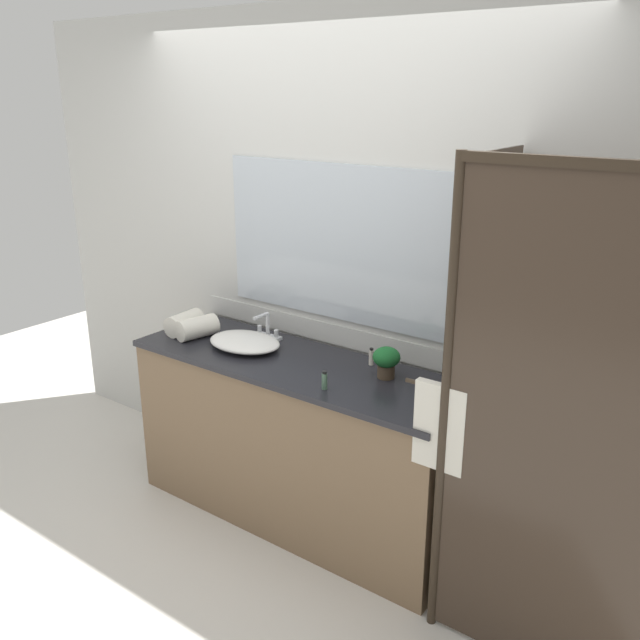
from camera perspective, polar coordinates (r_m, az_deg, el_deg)
name	(u,v)px	position (r m, az deg, el deg)	size (l,w,h in m)	color
ground_plane	(298,515)	(3.88, -1.86, -15.87)	(8.00, 8.00, 0.00)	silver
wall_back_with_mirror	(336,270)	(3.58, 1.33, 4.19)	(4.40, 0.06, 2.60)	silver
vanity_cabinet	(298,441)	(3.65, -1.84, -9.97)	(1.80, 0.58, 0.90)	brown
shower_enclosure	(534,423)	(2.69, 17.34, -8.17)	(1.20, 0.59, 2.00)	#2D2319
sink_basin	(245,342)	(3.64, -6.27, -1.82)	(0.41, 0.30, 0.06)	white
faucet	(267,330)	(3.76, -4.44, -0.82)	(0.17, 0.13, 0.15)	silver
potted_plant	(386,360)	(3.24, 5.53, -3.32)	(0.13, 0.13, 0.15)	#473828
amenity_bottle_shampoo	(371,357)	(3.40, 4.27, -3.06)	(0.02, 0.02, 0.09)	silver
amenity_bottle_body_wash	(457,377)	(3.23, 11.29, -4.67)	(0.03, 0.03, 0.08)	#4C7056
amenity_bottle_conditioner	(324,381)	(3.13, 0.38, -5.04)	(0.03, 0.03, 0.09)	#4C7056
rolled_towel_near_edge	(185,323)	(3.89, -11.15, -0.24)	(0.12, 0.12, 0.21)	silver
rolled_towel_middle	(197,328)	(3.81, -10.15, -0.62)	(0.12, 0.12, 0.22)	silver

